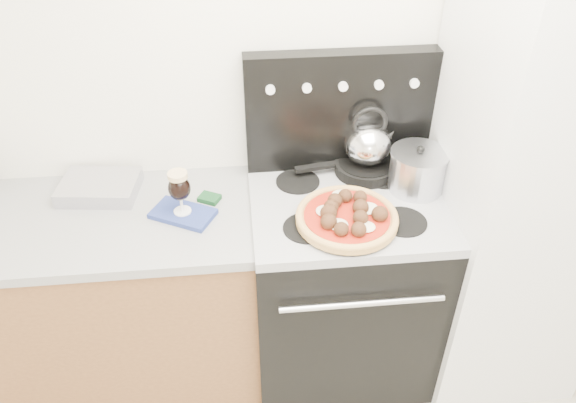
{
  "coord_description": "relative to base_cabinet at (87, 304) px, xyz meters",
  "views": [
    {
      "loc": [
        -0.33,
        -0.55,
        2.24
      ],
      "look_at": [
        -0.17,
        1.05,
        1.03
      ],
      "focal_mm": 35.0,
      "sensor_mm": 36.0,
      "label": 1
    }
  ],
  "objects": [
    {
      "name": "countertop",
      "position": [
        0.0,
        0.0,
        0.45
      ],
      "size": [
        1.48,
        0.63,
        0.04
      ],
      "primitive_type": "cube",
      "color": "#98989A",
      "rests_on": "base_cabinet"
    },
    {
      "name": "base_cabinet",
      "position": [
        0.0,
        0.0,
        0.0
      ],
      "size": [
        1.45,
        0.6,
        0.86
      ],
      "primitive_type": "cube",
      "color": "brown",
      "rests_on": "ground"
    },
    {
      "name": "cooktop",
      "position": [
        1.1,
        -0.02,
        0.47
      ],
      "size": [
        0.76,
        0.65,
        0.04
      ],
      "primitive_type": "cube",
      "color": "#ADADB2",
      "rests_on": "stove_body"
    },
    {
      "name": "beer_glass",
      "position": [
        0.46,
        -0.03,
        0.58
      ],
      "size": [
        0.1,
        0.1,
        0.18
      ],
      "primitive_type": null,
      "rotation": [
        0.0,
        0.0,
        -0.27
      ],
      "color": "black",
      "rests_on": "oven_mitt"
    },
    {
      "name": "oven_mitt",
      "position": [
        0.46,
        -0.03,
        0.48
      ],
      "size": [
        0.27,
        0.23,
        0.02
      ],
      "primitive_type": "cube",
      "rotation": [
        0.0,
        0.0,
        -0.49
      ],
      "color": "navy",
      "rests_on": "countertop"
    },
    {
      "name": "skillet",
      "position": [
        1.22,
        0.17,
        0.51
      ],
      "size": [
        0.3,
        0.3,
        0.05
      ],
      "primitive_type": "cylinder",
      "rotation": [
        0.0,
        0.0,
        0.16
      ],
      "color": "black",
      "rests_on": "cooktop"
    },
    {
      "name": "room_shell",
      "position": [
        1.02,
        -0.91,
        0.82
      ],
      "size": [
        3.52,
        3.01,
        2.52
      ],
      "color": "beige",
      "rests_on": "ground"
    },
    {
      "name": "pizza_pan",
      "position": [
        1.07,
        -0.16,
        0.5
      ],
      "size": [
        0.45,
        0.45,
        0.01
      ],
      "primitive_type": "cylinder",
      "rotation": [
        0.0,
        0.0,
        -0.3
      ],
      "color": "black",
      "rests_on": "cooktop"
    },
    {
      "name": "pizza",
      "position": [
        1.07,
        -0.16,
        0.53
      ],
      "size": [
        0.48,
        0.48,
        0.05
      ],
      "primitive_type": null,
      "rotation": [
        0.0,
        0.0,
        0.34
      ],
      "color": "#E8A05F",
      "rests_on": "pizza_pan"
    },
    {
      "name": "tea_kettle",
      "position": [
        1.22,
        0.17,
        0.64
      ],
      "size": [
        0.22,
        0.22,
        0.21
      ],
      "primitive_type": null,
      "rotation": [
        0.0,
        0.0,
        -0.15
      ],
      "color": "silver",
      "rests_on": "skillet"
    },
    {
      "name": "foil_sheet",
      "position": [
        0.13,
        0.16,
        0.5
      ],
      "size": [
        0.33,
        0.26,
        0.06
      ],
      "primitive_type": "cube",
      "rotation": [
        0.0,
        0.0,
        -0.12
      ],
      "color": "silver",
      "rests_on": "countertop"
    },
    {
      "name": "stock_pot",
      "position": [
        1.39,
        0.04,
        0.57
      ],
      "size": [
        0.26,
        0.26,
        0.16
      ],
      "primitive_type": "cylinder",
      "rotation": [
        0.0,
        0.0,
        -0.21
      ],
      "color": "silver",
      "rests_on": "cooktop"
    },
    {
      "name": "stove_body",
      "position": [
        1.1,
        -0.02,
        0.01
      ],
      "size": [
        0.76,
        0.65,
        0.88
      ],
      "primitive_type": "cube",
      "color": "black",
      "rests_on": "ground"
    },
    {
      "name": "fridge",
      "position": [
        1.8,
        -0.05,
        0.52
      ],
      "size": [
        0.64,
        0.68,
        1.9
      ],
      "primitive_type": "cube",
      "color": "silver",
      "rests_on": "ground"
    },
    {
      "name": "backguard",
      "position": [
        1.1,
        0.25,
        0.74
      ],
      "size": [
        0.76,
        0.08,
        0.5
      ],
      "primitive_type": "cube",
      "color": "black",
      "rests_on": "cooktop"
    }
  ]
}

